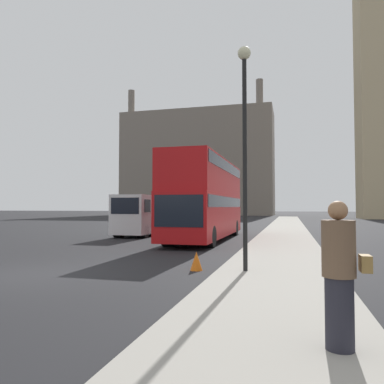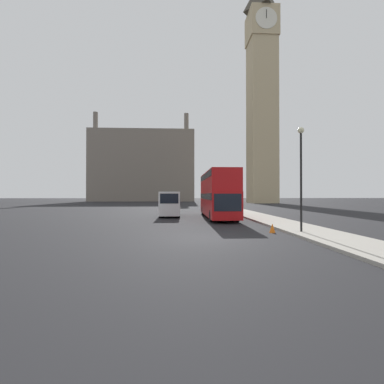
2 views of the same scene
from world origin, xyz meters
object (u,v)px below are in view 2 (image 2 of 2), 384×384
object	(u,v)px
clock_tower	(262,87)
white_van	(170,203)
street_lamp	(301,164)
red_double_decker_bus	(218,193)

from	to	relation	value
clock_tower	white_van	xyz separation A→B (m)	(-23.42, -41.76, -30.35)
clock_tower	white_van	size ratio (longest dim) A/B	11.57
street_lamp	white_van	bearing A→B (deg)	123.04
clock_tower	street_lamp	xyz separation A→B (m)	(-15.33, -54.19, -27.62)
red_double_decker_bus	street_lamp	world-z (taller)	street_lamp
clock_tower	street_lamp	size ratio (longest dim) A/B	10.16
white_van	red_double_decker_bus	bearing A→B (deg)	-23.57
clock_tower	red_double_decker_bus	bearing A→B (deg)	-113.12
red_double_decker_bus	street_lamp	xyz separation A→B (m)	(3.37, -10.37, 1.66)
red_double_decker_bus	clock_tower	bearing A→B (deg)	66.88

